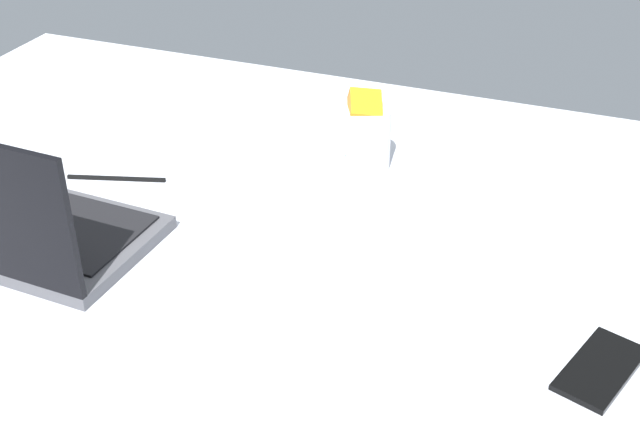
# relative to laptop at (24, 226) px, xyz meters

# --- Properties ---
(bed_mattress) EXTENTS (1.80, 1.40, 0.18)m
(bed_mattress) POSITION_rel_laptop_xyz_m (-0.34, -0.09, -0.13)
(bed_mattress) COLOR #B7BCC6
(bed_mattress) RESTS_ON ground
(laptop) EXTENTS (0.34, 0.25, 0.23)m
(laptop) POSITION_rel_laptop_xyz_m (0.00, 0.00, 0.00)
(laptop) COLOR #4C4C51
(laptop) RESTS_ON bed_mattress
(snack_cup) EXTENTS (0.09, 0.09, 0.14)m
(snack_cup) POSITION_rel_laptop_xyz_m (-0.38, -0.43, 0.02)
(snack_cup) COLOR silver
(snack_cup) RESTS_ON bed_mattress
(cell_phone) EXTENTS (0.11, 0.15, 0.01)m
(cell_phone) POSITION_rel_laptop_xyz_m (-0.82, -0.04, -0.04)
(cell_phone) COLOR black
(cell_phone) RESTS_ON bed_mattress
(charger_cable) EXTENTS (0.16, 0.05, 0.01)m
(charger_cable) POSITION_rel_laptop_xyz_m (-0.00, -0.23, -0.04)
(charger_cable) COLOR black
(charger_cable) RESTS_ON bed_mattress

